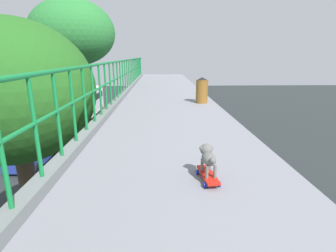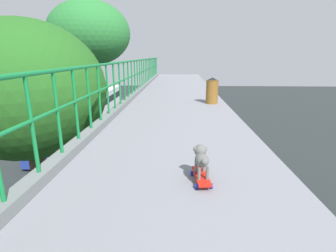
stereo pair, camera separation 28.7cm
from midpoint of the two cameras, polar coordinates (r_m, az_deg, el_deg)
The scene contains 9 objects.
car_yellow_cab_fifth at distance 14.47m, azimuth -19.86°, elevation -11.10°, with size 1.92×4.22×1.69m.
car_blue_sixth at distance 19.44m, azimuth -24.19°, elevation -4.89°, with size 2.04×4.18×1.41m.
car_grey_seventh at distance 21.03m, azimuth -12.59°, elevation -2.16°, with size 2.00×4.19×1.56m.
city_bus at distance 30.27m, azimuth -14.85°, elevation 5.12°, with size 2.71×11.29×3.11m.
roadside_tree_mid at distance 7.54m, azimuth -27.95°, elevation 6.56°, with size 4.01×4.01×7.92m.
roadside_tree_far at distance 13.46m, azimuth -16.51°, elevation 18.61°, with size 3.89×3.89×9.53m.
toy_skateboard at distance 3.05m, azimuth 10.17°, elevation -11.10°, with size 0.23×0.51×0.08m.
small_dog at distance 2.98m, azimuth 10.23°, elevation -6.94°, with size 0.19×0.39×0.33m.
litter_bin at distance 7.87m, azimuth 10.88°, elevation 7.86°, with size 0.37×0.37×0.78m.
Camera 2 is at (1.34, -0.48, 7.02)m, focal length 27.24 mm.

